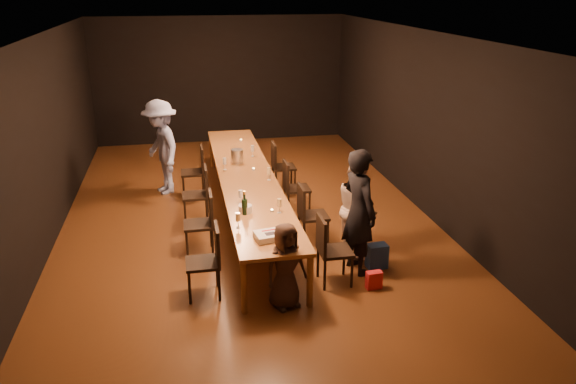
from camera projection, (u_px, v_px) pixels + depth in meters
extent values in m
plane|color=#432110|center=(248.00, 217.00, 9.47)|extent=(10.00, 10.00, 0.00)
cube|color=black|center=(220.00, 80.00, 13.54)|extent=(6.00, 0.04, 3.00)
cube|color=black|center=(323.00, 287.00, 4.34)|extent=(6.00, 0.04, 3.00)
cube|color=black|center=(46.00, 140.00, 8.40)|extent=(0.04, 10.00, 3.00)
cube|color=black|center=(422.00, 122.00, 9.48)|extent=(0.04, 10.00, 3.00)
cube|color=silver|center=(243.00, 33.00, 8.42)|extent=(6.00, 10.00, 0.04)
cube|color=brown|center=(246.00, 176.00, 9.21)|extent=(0.90, 6.00, 0.05)
cylinder|color=brown|center=(244.00, 287.00, 6.61)|extent=(0.08, 0.08, 0.70)
cylinder|color=brown|center=(310.00, 280.00, 6.75)|extent=(0.08, 0.08, 0.70)
cylinder|color=brown|center=(211.00, 151.00, 11.94)|extent=(0.08, 0.08, 0.70)
cylinder|color=brown|center=(249.00, 149.00, 12.08)|extent=(0.08, 0.08, 0.70)
imported|color=black|center=(359.00, 211.00, 7.43)|extent=(0.57, 0.72, 1.73)
imported|color=#C8AC96|center=(357.00, 208.00, 7.98)|extent=(0.58, 0.72, 1.42)
imported|color=#96ABE8|center=(161.00, 147.00, 10.29)|extent=(1.00, 1.29, 1.75)
imported|color=#3D2A22|center=(286.00, 266.00, 6.69)|extent=(0.62, 0.51, 1.08)
cube|color=red|center=(374.00, 280.00, 7.22)|extent=(0.21, 0.13, 0.24)
cube|color=#2751A9|center=(377.00, 256.00, 7.74)|extent=(0.29, 0.20, 0.34)
cube|color=white|center=(270.00, 236.00, 6.90)|extent=(0.40, 0.34, 0.08)
cube|color=black|center=(270.00, 234.00, 6.85)|extent=(0.13, 0.11, 0.00)
cube|color=red|center=(269.00, 230.00, 6.95)|extent=(0.19, 0.06, 0.00)
cylinder|color=white|center=(245.00, 209.00, 7.68)|extent=(0.25, 0.25, 0.11)
cylinder|color=silver|center=(237.00, 156.00, 9.80)|extent=(0.28, 0.28, 0.24)
cylinder|color=#B2B7B2|center=(272.00, 211.00, 7.72)|extent=(0.05, 0.05, 0.03)
cylinder|color=#B2B7B2|center=(254.00, 169.00, 9.43)|extent=(0.05, 0.05, 0.03)
cylinder|color=#B2B7B2|center=(241.00, 140.00, 11.16)|extent=(0.05, 0.05, 0.03)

